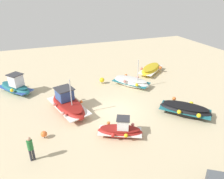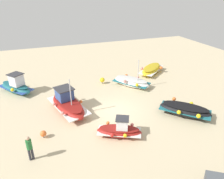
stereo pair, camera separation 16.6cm
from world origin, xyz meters
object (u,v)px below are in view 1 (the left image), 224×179
(fishing_boat_2, at_px, (68,104))
(fishing_boat_5, at_px, (120,130))
(fishing_boat_4, at_px, (151,69))
(mooring_buoy_1, at_px, (102,80))
(fishing_boat_3, at_px, (131,82))
(fishing_boat_1, at_px, (15,87))
(person_walking, at_px, (30,147))
(mooring_buoy_0, at_px, (44,134))
(fishing_boat_0, at_px, (185,109))

(fishing_boat_2, distance_m, fishing_boat_5, 5.23)
(fishing_boat_4, bearing_deg, mooring_buoy_1, 149.49)
(fishing_boat_3, bearing_deg, fishing_boat_1, 39.29)
(fishing_boat_2, distance_m, person_walking, 5.54)
(fishing_boat_4, bearing_deg, person_walking, 177.22)
(fishing_boat_1, height_order, mooring_buoy_0, fishing_boat_1)
(fishing_boat_2, height_order, fishing_boat_5, fishing_boat_2)
(fishing_boat_3, bearing_deg, mooring_buoy_1, 20.33)
(mooring_buoy_0, bearing_deg, fishing_boat_3, -148.69)
(fishing_boat_1, bearing_deg, fishing_boat_5, -3.43)
(fishing_boat_4, xyz_separation_m, fishing_boat_5, (7.81, 9.47, 0.01))
(fishing_boat_4, distance_m, fishing_boat_5, 12.28)
(person_walking, bearing_deg, mooring_buoy_1, -47.46)
(fishing_boat_1, bearing_deg, fishing_boat_2, -0.06)
(fishing_boat_0, bearing_deg, person_walking, 49.77)
(fishing_boat_0, distance_m, fishing_boat_4, 9.11)
(fishing_boat_2, bearing_deg, mooring_buoy_1, -61.66)
(fishing_boat_2, relative_size, mooring_buoy_0, 9.21)
(mooring_buoy_0, bearing_deg, person_walking, 66.81)
(fishing_boat_3, xyz_separation_m, fishing_boat_4, (-3.74, -2.51, -0.02))
(fishing_boat_4, distance_m, mooring_buoy_0, 14.95)
(fishing_boat_4, relative_size, fishing_boat_5, 1.32)
(person_walking, bearing_deg, mooring_buoy_0, -31.79)
(mooring_buoy_0, bearing_deg, fishing_boat_5, 162.46)
(fishing_boat_0, bearing_deg, fishing_boat_1, 10.27)
(fishing_boat_5, bearing_deg, fishing_boat_2, 147.77)
(person_walking, xyz_separation_m, mooring_buoy_0, (-0.78, -1.81, -0.62))
(fishing_boat_1, distance_m, fishing_boat_5, 11.63)
(fishing_boat_5, relative_size, person_walking, 1.95)
(fishing_boat_1, bearing_deg, fishing_boat_4, 50.83)
(fishing_boat_5, relative_size, mooring_buoy_0, 5.94)
(mooring_buoy_1, bearing_deg, fishing_boat_5, 80.12)
(fishing_boat_3, distance_m, fishing_boat_4, 4.50)
(fishing_boat_0, distance_m, fishing_boat_5, 5.77)
(fishing_boat_3, bearing_deg, person_walking, 88.71)
(fishing_boat_1, bearing_deg, mooring_buoy_0, -25.29)
(fishing_boat_2, bearing_deg, person_walking, 132.84)
(fishing_boat_4, relative_size, mooring_buoy_0, 7.81)
(fishing_boat_4, bearing_deg, fishing_boat_1, 141.47)
(fishing_boat_0, relative_size, fishing_boat_5, 1.21)
(mooring_buoy_1, bearing_deg, mooring_buoy_0, 47.92)
(fishing_boat_5, relative_size, mooring_buoy_1, 4.77)
(person_walking, bearing_deg, fishing_boat_5, -95.75)
(fishing_boat_0, distance_m, fishing_boat_1, 15.35)
(fishing_boat_2, xyz_separation_m, fishing_boat_4, (-10.57, -5.03, -0.18))
(fishing_boat_4, bearing_deg, mooring_buoy_0, 173.33)
(fishing_boat_5, bearing_deg, fishing_boat_0, 31.98)
(fishing_boat_0, height_order, fishing_boat_1, fishing_boat_1)
(fishing_boat_1, xyz_separation_m, fishing_boat_4, (-14.64, -0.05, -0.20))
(fishing_boat_3, height_order, person_walking, fishing_boat_3)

